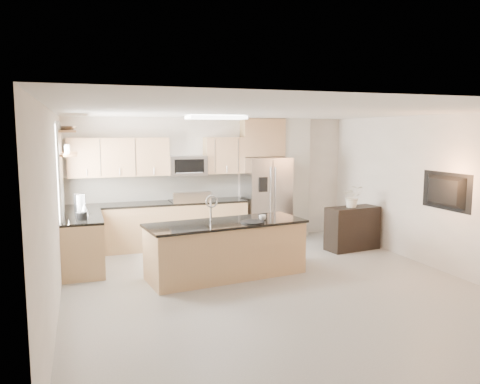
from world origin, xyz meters
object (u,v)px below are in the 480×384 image
object	(u,v)px
cup	(262,218)
blender	(81,209)
range	(189,223)
flower_vase	(353,191)
island	(226,249)
television	(442,191)
credenza	(352,228)
microwave	(187,166)
platter	(252,222)
bowl	(67,127)
kettle	(84,210)
refrigerator	(266,199)
coffee_maker	(80,204)

from	to	relation	value
cup	blender	world-z (taller)	blender
range	flower_vase	distance (m)	3.32
island	television	distance (m)	3.64
island	credenza	size ratio (longest dim) A/B	2.50
microwave	platter	distance (m)	2.66
bowl	television	world-z (taller)	bowl
island	bowl	size ratio (longest dim) A/B	6.60
kettle	microwave	bearing A→B (deg)	30.86
credenza	platter	world-z (taller)	platter
refrigerator	kettle	distance (m)	3.83
island	coffee_maker	xyz separation A→B (m)	(-2.20, 1.35, 0.64)
island	blender	distance (m)	2.40
credenza	flower_vase	xyz separation A→B (m)	(-0.04, -0.04, 0.75)
island	cup	xyz separation A→B (m)	(0.60, -0.06, 0.48)
range	cup	world-z (taller)	range
microwave	kettle	world-z (taller)	microwave
platter	flower_vase	distance (m)	2.65
kettle	coffee_maker	distance (m)	0.26
platter	flower_vase	size ratio (longest dim) A/B	0.59
refrigerator	platter	xyz separation A→B (m)	(-1.17, -2.33, 0.00)
credenza	blender	bearing A→B (deg)	173.13
coffee_maker	television	xyz separation A→B (m)	(5.61, -2.28, 0.27)
refrigerator	flower_vase	size ratio (longest dim) A/B	2.75
flower_vase	platter	bearing A→B (deg)	-158.04
refrigerator	platter	bearing A→B (deg)	-116.68
refrigerator	cup	bearing A→B (deg)	-113.33
refrigerator	bowl	bearing A→B (deg)	-171.50
island	television	bearing A→B (deg)	-22.66
microwave	television	distance (m)	4.79
flower_vase	range	bearing A→B (deg)	154.50
refrigerator	television	world-z (taller)	refrigerator
credenza	flower_vase	world-z (taller)	flower_vase
range	refrigerator	size ratio (longest dim) A/B	0.64
coffee_maker	microwave	bearing A→B (deg)	24.82
blender	refrigerator	bearing A→B (deg)	20.46
blender	flower_vase	distance (m)	5.00
television	platter	bearing A→B (deg)	76.25
range	kettle	xyz separation A→B (m)	(-2.02, -1.09, 0.55)
microwave	credenza	size ratio (longest dim) A/B	0.72
cup	kettle	xyz separation A→B (m)	(-2.73, 1.17, 0.10)
platter	television	xyz separation A→B (m)	(3.02, -0.74, 0.46)
range	bowl	world-z (taller)	bowl
microwave	refrigerator	size ratio (longest dim) A/B	0.43
microwave	refrigerator	bearing A→B (deg)	-5.86
coffee_maker	television	distance (m)	6.06
credenza	cup	size ratio (longest dim) A/B	9.24
kettle	bowl	world-z (taller)	bowl
bowl	flower_vase	distance (m)	5.37
range	microwave	size ratio (longest dim) A/B	1.50
range	refrigerator	world-z (taller)	refrigerator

